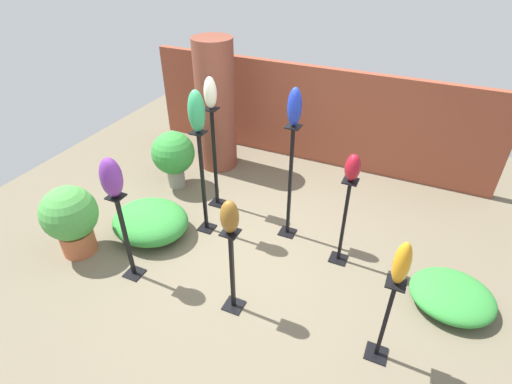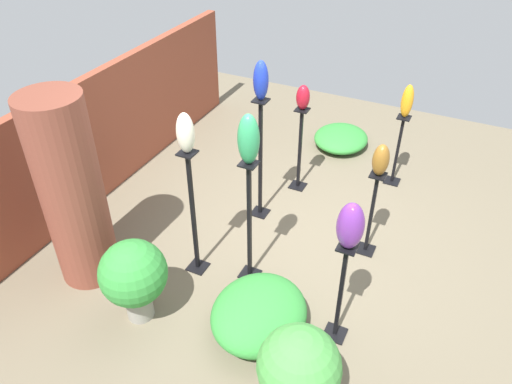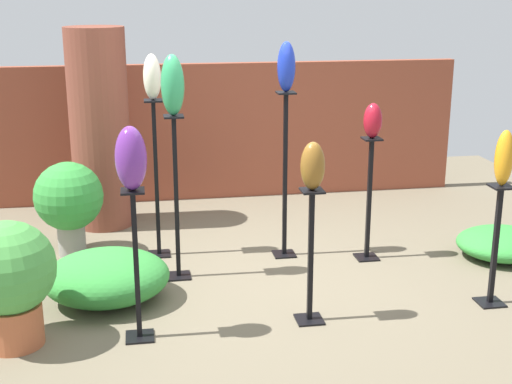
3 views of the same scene
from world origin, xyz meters
name	(u,v)px [view 3 (image 3 of 3)]	position (x,y,z in m)	size (l,w,h in m)	color
ground_plane	(256,281)	(0.00, 0.00, 0.00)	(8.00, 8.00, 0.00)	#6B604C
brick_wall_back	(219,131)	(0.00, 2.55, 0.78)	(5.60, 0.12, 1.56)	brown
brick_pillar	(100,129)	(-1.30, 1.74, 1.01)	(0.60, 0.60, 2.02)	brown
pedestal_cobalt	(285,182)	(0.36, 0.55, 0.70)	(0.20, 0.20, 1.51)	black
pedestal_jade	(176,205)	(-0.64, 0.20, 0.65)	(0.20, 0.20, 1.40)	black
pedestal_violet	(137,273)	(-0.98, -0.86, 0.50)	(0.20, 0.20, 1.09)	black
pedestal_amber	(495,251)	(1.74, -0.75, 0.44)	(0.20, 0.20, 0.96)	black
pedestal_ivory	(157,185)	(-0.78, 0.75, 0.67)	(0.20, 0.20, 1.45)	black
pedestal_bronze	(310,263)	(0.27, -0.80, 0.46)	(0.20, 0.20, 1.02)	black
pedestal_ruby	(369,205)	(1.09, 0.35, 0.51)	(0.20, 0.20, 1.12)	black
art_vase_cobalt	(286,67)	(0.36, 0.55, 1.73)	(0.16, 0.16, 0.43)	#192D9E
art_vase_jade	(173,85)	(-0.64, 0.20, 1.64)	(0.19, 0.20, 0.49)	#2D9356
art_vase_violet	(131,158)	(-0.98, -0.86, 1.31)	(0.21, 0.22, 0.43)	#6B2D8C
art_vase_amber	(504,158)	(1.74, -0.75, 1.17)	(0.14, 0.14, 0.42)	orange
art_vase_ivory	(152,77)	(-0.78, 0.75, 1.64)	(0.15, 0.17, 0.40)	beige
art_vase_bronze	(313,166)	(0.27, -0.80, 1.19)	(0.17, 0.17, 0.35)	brown
art_vase_ruby	(373,121)	(1.09, 0.35, 1.28)	(0.16, 0.16, 0.31)	maroon
potted_plant_mid_right	(9,276)	(-1.83, -0.81, 0.51)	(0.65, 0.65, 0.90)	#B25B38
potted_plant_back_center	(69,199)	(-1.58, 0.91, 0.53)	(0.63, 0.63, 0.87)	gray
foliage_bed_east	(107,277)	(-1.22, -0.19, 0.20)	(0.99, 0.87, 0.40)	#338C38
foliage_bed_west	(503,243)	(2.33, 0.17, 0.13)	(0.86, 0.78, 0.26)	#338C38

